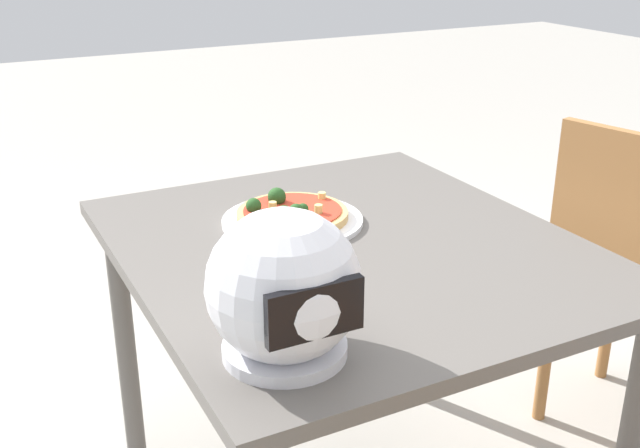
{
  "coord_description": "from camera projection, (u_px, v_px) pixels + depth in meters",
  "views": [
    {
      "loc": [
        0.73,
        1.29,
        1.37
      ],
      "look_at": [
        0.03,
        -0.08,
        0.75
      ],
      "focal_mm": 43.02,
      "sensor_mm": 36.0,
      "label": 1
    }
  ],
  "objects": [
    {
      "name": "dining_table",
      "position": [
        349.0,
        280.0,
        1.64
      ],
      "size": [
        0.91,
        1.03,
        0.73
      ],
      "color": "#5B5651",
      "rests_on": "ground"
    },
    {
      "name": "pizza_plate",
      "position": [
        293.0,
        221.0,
        1.71
      ],
      "size": [
        0.31,
        0.31,
        0.01
      ],
      "primitive_type": "cylinder",
      "color": "white",
      "rests_on": "dining_table"
    },
    {
      "name": "motorcycle_helmet",
      "position": [
        284.0,
        289.0,
        1.16
      ],
      "size": [
        0.24,
        0.24,
        0.24
      ],
      "color": "silver",
      "rests_on": "dining_table"
    },
    {
      "name": "chair_side",
      "position": [
        632.0,
        273.0,
        2.0
      ],
      "size": [
        0.48,
        0.48,
        0.9
      ],
      "color": "#996638",
      "rests_on": "ground"
    },
    {
      "name": "pizza",
      "position": [
        291.0,
        213.0,
        1.7
      ],
      "size": [
        0.25,
        0.25,
        0.05
      ],
      "color": "tan",
      "rests_on": "pizza_plate"
    }
  ]
}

